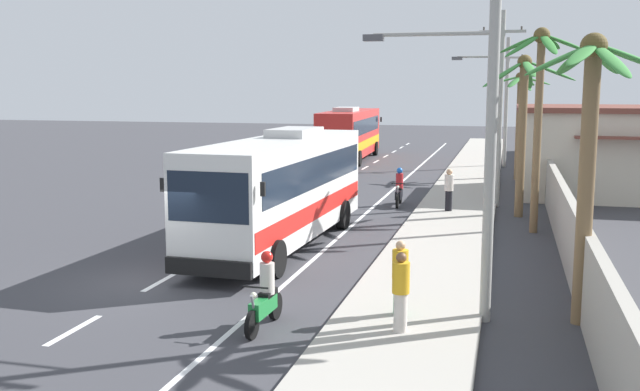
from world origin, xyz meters
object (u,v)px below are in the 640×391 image
object	(u,v)px
coach_bus_far_lane	(350,133)
motorcycle_beside_bus	(265,297)
motorcycle_trailing	(399,190)
pedestrian_midwalk	(401,290)
pedestrian_far_walk	(449,189)
utility_pole_mid	(498,103)
utility_pole_nearest	(487,109)
palm_nearest	(539,89)
palm_second	(522,108)
coach_bus_foreground	(282,186)
palm_third	(589,131)
palm_fourth	(520,104)
utility_pole_far	(506,100)
pedestrian_near_kerb	(400,276)

from	to	relation	value
coach_bus_far_lane	motorcycle_beside_bus	xyz separation A→B (m)	(5.82, -35.18, -1.29)
motorcycle_trailing	pedestrian_midwalk	bearing A→B (deg)	-81.44
pedestrian_far_walk	utility_pole_mid	bearing A→B (deg)	75.20
pedestrian_far_walk	utility_pole_nearest	world-z (taller)	utility_pole_nearest
motorcycle_trailing	palm_nearest	world-z (taller)	palm_nearest
utility_pole_mid	palm_second	size ratio (longest dim) A/B	1.30
coach_bus_foreground	palm_third	world-z (taller)	palm_third
pedestrian_far_walk	palm_fourth	size ratio (longest dim) A/B	0.29
coach_bus_far_lane	pedestrian_midwalk	size ratio (longest dim) A/B	7.35
coach_bus_far_lane	utility_pole_nearest	world-z (taller)	utility_pole_nearest
coach_bus_foreground	coach_bus_far_lane	world-z (taller)	coach_bus_far_lane
pedestrian_far_walk	pedestrian_midwalk	bearing A→B (deg)	-68.00
coach_bus_far_lane	utility_pole_mid	size ratio (longest dim) A/B	1.48
palm_nearest	palm_fourth	size ratio (longest dim) A/B	1.21
motorcycle_trailing	utility_pole_far	size ratio (longest dim) A/B	0.24
palm_second	palm_third	distance (m)	13.32
motorcycle_beside_bus	motorcycle_trailing	xyz separation A→B (m)	(0.39, 16.77, -0.00)
palm_fourth	pedestrian_near_kerb	bearing A→B (deg)	-95.92
coach_bus_foreground	pedestrian_far_walk	xyz separation A→B (m)	(4.78, 7.27, -0.91)
motorcycle_beside_bus	palm_nearest	world-z (taller)	palm_nearest
pedestrian_far_walk	palm_third	bearing A→B (deg)	-52.38
utility_pole_far	palm_fourth	size ratio (longest dim) A/B	1.38
palm_second	palm_third	world-z (taller)	palm_second
pedestrian_midwalk	pedestrian_far_walk	bearing A→B (deg)	-20.15
coach_bus_foreground	palm_fourth	size ratio (longest dim) A/B	1.87
utility_pole_nearest	palm_third	bearing A→B (deg)	9.80
pedestrian_far_walk	utility_pole_nearest	bearing A→B (deg)	-61.39
palm_third	palm_nearest	bearing A→B (deg)	93.80
motorcycle_beside_bus	palm_third	distance (m)	7.73
coach_bus_foreground	pedestrian_near_kerb	size ratio (longest dim) A/B	6.68
palm_third	palm_fourth	world-z (taller)	palm_third
palm_nearest	coach_bus_far_lane	bearing A→B (deg)	116.97
pedestrian_near_kerb	pedestrian_far_walk	size ratio (longest dim) A/B	0.97
motorcycle_trailing	pedestrian_near_kerb	distance (m)	15.70
utility_pole_mid	palm_third	bearing A→B (deg)	-82.22
coach_bus_far_lane	palm_nearest	xyz separation A→B (m)	(11.71, -23.02, 3.11)
utility_pole_mid	palm_third	size ratio (longest dim) A/B	1.33
coach_bus_far_lane	utility_pole_mid	world-z (taller)	utility_pole_mid
pedestrian_midwalk	palm_fourth	bearing A→B (deg)	-26.37
utility_pole_far	palm_second	world-z (taller)	utility_pole_far
coach_bus_foreground	utility_pole_mid	distance (m)	11.99
pedestrian_near_kerb	utility_pole_mid	size ratio (longest dim) A/B	0.20
pedestrian_near_kerb	pedestrian_midwalk	world-z (taller)	pedestrian_midwalk
coach_bus_foreground	pedestrian_near_kerb	world-z (taller)	coach_bus_foreground
utility_pole_mid	palm_nearest	bearing A→B (deg)	-75.03
utility_pole_mid	palm_second	world-z (taller)	utility_pole_mid
coach_bus_foreground	pedestrian_near_kerb	xyz separation A→B (m)	(4.84, -6.64, -0.94)
motorcycle_beside_bus	palm_nearest	distance (m)	14.21
motorcycle_beside_bus	motorcycle_trailing	bearing A→B (deg)	88.66
coach_bus_foreground	utility_pole_mid	world-z (taller)	utility_pole_mid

